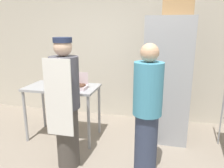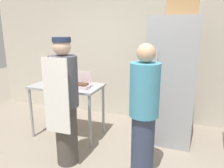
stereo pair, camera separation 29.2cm
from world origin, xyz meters
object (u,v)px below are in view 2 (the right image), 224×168
(donut_box, at_px, (81,85))
(person_baker, at_px, (65,101))
(refrigerator, at_px, (171,81))
(cardboard_storage_box, at_px, (183,4))
(person_customer, at_px, (144,112))
(blender_pitcher, at_px, (58,78))

(donut_box, bearing_deg, person_baker, -82.96)
(donut_box, bearing_deg, refrigerator, 20.82)
(refrigerator, distance_m, donut_box, 1.39)
(cardboard_storage_box, distance_m, person_customer, 1.62)
(donut_box, relative_size, person_baker, 0.15)
(cardboard_storage_box, xyz_separation_m, person_customer, (-0.31, -0.96, -1.26))
(cardboard_storage_box, height_order, person_baker, cardboard_storage_box)
(blender_pitcher, bearing_deg, refrigerator, 11.81)
(refrigerator, bearing_deg, donut_box, -159.18)
(refrigerator, xyz_separation_m, cardboard_storage_box, (0.09, -0.08, 1.12))
(cardboard_storage_box, bearing_deg, blender_pitcher, -171.08)
(refrigerator, bearing_deg, person_baker, -137.55)
(refrigerator, relative_size, person_baker, 1.16)
(blender_pitcher, bearing_deg, donut_box, -14.04)
(donut_box, xyz_separation_m, person_baker, (0.08, -0.62, -0.05))
(blender_pitcher, relative_size, person_customer, 0.15)
(person_baker, distance_m, person_customer, 1.00)
(blender_pitcher, height_order, person_baker, person_baker)
(blender_pitcher, relative_size, cardboard_storage_box, 0.55)
(person_baker, bearing_deg, person_customer, 4.57)
(donut_box, xyz_separation_m, blender_pitcher, (-0.48, 0.12, 0.06))
(refrigerator, height_order, donut_box, refrigerator)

